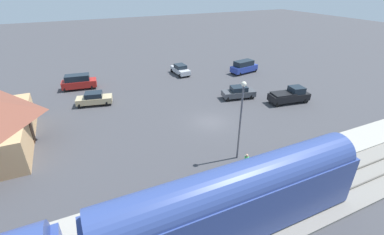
% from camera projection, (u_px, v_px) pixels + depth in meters
% --- Properties ---
extents(ground_plane, '(200.00, 200.00, 0.00)m').
position_uv_depth(ground_plane, '(210.00, 122.00, 31.16)').
color(ground_plane, '#424247').
extents(railway_track, '(4.80, 70.00, 0.30)m').
position_uv_depth(railway_track, '(300.00, 202.00, 19.86)').
color(railway_track, gray).
rests_on(railway_track, ground).
extents(platform, '(3.20, 46.00, 0.30)m').
position_uv_depth(platform, '(266.00, 170.00, 23.05)').
color(platform, '#A8A399').
rests_on(platform, ground).
extents(pedestrian_on_platform, '(0.36, 0.36, 1.71)m').
position_uv_depth(pedestrian_on_platform, '(246.00, 161.00, 22.32)').
color(pedestrian_on_platform, '#333338').
rests_on(pedestrian_on_platform, platform).
extents(pedestrian_waiting_far, '(0.36, 0.36, 1.71)m').
position_uv_depth(pedestrian_waiting_far, '(316.00, 144.00, 24.71)').
color(pedestrian_waiting_far, brown).
rests_on(pedestrian_waiting_far, platform).
extents(sedan_charcoal, '(2.72, 4.78, 1.74)m').
position_uv_depth(sedan_charcoal, '(239.00, 92.00, 37.04)').
color(sedan_charcoal, '#47494F').
rests_on(sedan_charcoal, ground).
extents(pickup_black, '(2.75, 5.63, 2.14)m').
position_uv_depth(pickup_black, '(290.00, 95.00, 35.67)').
color(pickup_black, black).
rests_on(pickup_black, ground).
extents(sedan_silver, '(4.57, 2.42, 1.74)m').
position_uv_depth(sedan_silver, '(180.00, 69.00, 46.41)').
color(sedan_silver, silver).
rests_on(sedan_silver, ground).
extents(suv_red, '(2.58, 5.11, 2.22)m').
position_uv_depth(suv_red, '(79.00, 82.00, 40.08)').
color(suv_red, red).
rests_on(suv_red, ground).
extents(suv_blue, '(2.73, 5.15, 2.22)m').
position_uv_depth(suv_blue, '(244.00, 67.00, 46.98)').
color(suv_blue, '#283D9E').
rests_on(suv_blue, ground).
extents(sedan_tan, '(2.75, 4.79, 1.74)m').
position_uv_depth(sedan_tan, '(94.00, 99.00, 35.07)').
color(sedan_tan, '#C6B284').
rests_on(sedan_tan, ground).
extents(light_pole_near_platform, '(0.44, 0.44, 7.50)m').
position_uv_depth(light_pole_near_platform, '(241.00, 112.00, 22.77)').
color(light_pole_near_platform, '#515156').
rests_on(light_pole_near_platform, ground).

